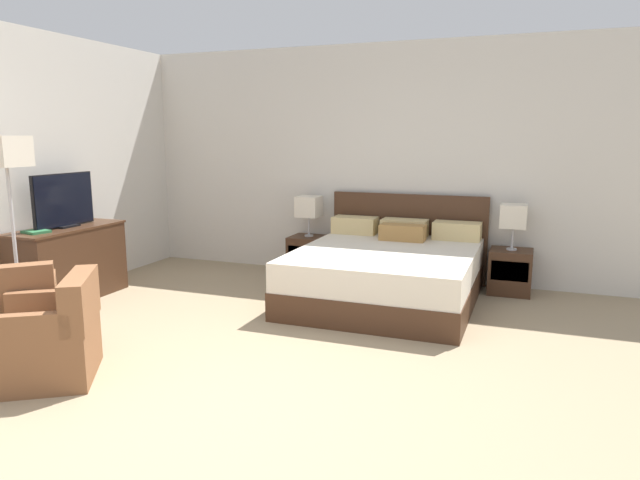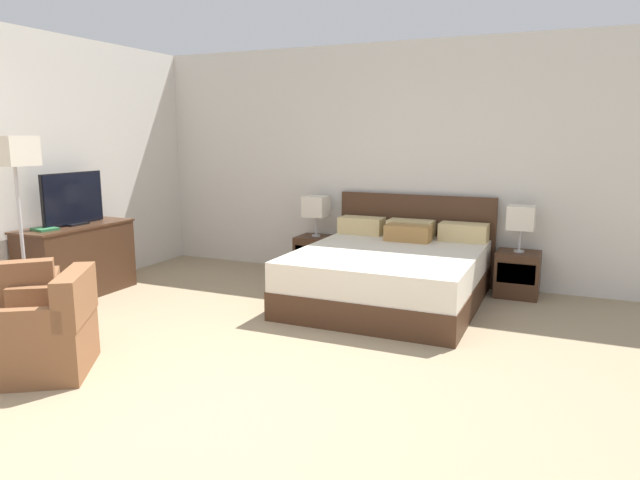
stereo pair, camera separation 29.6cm
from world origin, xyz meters
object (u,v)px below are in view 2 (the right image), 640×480
at_px(table_lamp_left, 316,207).
at_px(armchair_companion, 46,335).
at_px(tv, 73,200).
at_px(nightstand_right, 517,274).
at_px(book_red_cover, 45,229).
at_px(bed, 391,273).
at_px(armchair_by_window, 15,312).
at_px(dresser, 77,259).
at_px(floor_lamp, 15,165).
at_px(table_lamp_right, 521,218).
at_px(nightstand_left, 316,255).

height_order(table_lamp_left, armchair_companion, table_lamp_left).
height_order(table_lamp_left, tv, tv).
xyz_separation_m(table_lamp_left, tv, (-1.99, -1.92, 0.20)).
relative_size(nightstand_right, book_red_cover, 2.16).
bearing_deg(table_lamp_left, nightstand_right, -0.03).
distance_m(bed, table_lamp_left, 1.53).
height_order(bed, armchair_by_window, bed).
bearing_deg(table_lamp_left, tv, -135.98).
bearing_deg(armchair_companion, table_lamp_left, 80.70).
bearing_deg(book_red_cover, armchair_companion, -41.78).
height_order(armchair_by_window, armchair_companion, same).
height_order(bed, dresser, bed).
height_order(book_red_cover, floor_lamp, floor_lamp).
height_order(nightstand_right, book_red_cover, book_red_cover).
bearing_deg(table_lamp_right, book_red_cover, -152.30).
xyz_separation_m(nightstand_right, table_lamp_right, (-0.00, 0.00, 0.62)).
bearing_deg(bed, tv, -160.08).
bearing_deg(nightstand_right, table_lamp_left, 179.97).
bearing_deg(armchair_by_window, table_lamp_right, 41.36).
xyz_separation_m(nightstand_left, book_red_cover, (-1.99, -2.31, 0.55)).
relative_size(table_lamp_right, armchair_by_window, 0.52).
bearing_deg(floor_lamp, table_lamp_right, 33.07).
height_order(dresser, tv, tv).
relative_size(nightstand_right, floor_lamp, 0.28).
height_order(table_lamp_right, armchair_by_window, table_lamp_right).
xyz_separation_m(armchair_by_window, armchair_companion, (0.71, -0.30, 0.00)).
bearing_deg(dresser, table_lamp_right, 23.63).
xyz_separation_m(table_lamp_left, floor_lamp, (-1.79, -2.74, 0.60)).
bearing_deg(bed, floor_lamp, -146.66).
height_order(bed, table_lamp_left, bed).
bearing_deg(table_lamp_right, armchair_companion, -130.06).
relative_size(nightstand_right, armchair_companion, 0.52).
xyz_separation_m(nightstand_right, floor_lamp, (-4.21, -2.74, 1.22)).
xyz_separation_m(table_lamp_right, tv, (-4.41, -1.92, 0.20)).
bearing_deg(dresser, nightstand_right, 23.61).
bearing_deg(nightstand_left, dresser, -135.97).
height_order(nightstand_left, armchair_companion, armchair_companion).
xyz_separation_m(dresser, book_red_cover, (0.01, -0.38, 0.39)).
xyz_separation_m(bed, book_red_cover, (-3.20, -1.55, 0.49)).
bearing_deg(table_lamp_left, book_red_cover, -130.70).
xyz_separation_m(dresser, floor_lamp, (0.20, -0.81, 1.06)).
relative_size(book_red_cover, armchair_companion, 0.24).
distance_m(table_lamp_left, tv, 2.78).
relative_size(table_lamp_right, dresser, 0.40).
distance_m(table_lamp_right, dresser, 4.84).
distance_m(nightstand_left, dresser, 2.78).
xyz_separation_m(bed, armchair_companion, (-1.79, -2.80, -0.03)).
relative_size(bed, armchair_by_window, 2.18).
height_order(nightstand_right, table_lamp_right, table_lamp_right).
xyz_separation_m(nightstand_right, table_lamp_left, (-2.42, 0.00, 0.62)).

